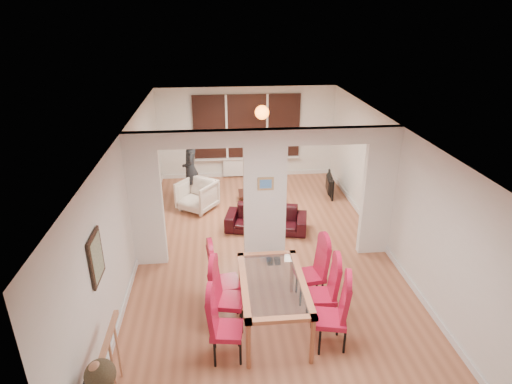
{
  "coord_description": "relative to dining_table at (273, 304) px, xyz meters",
  "views": [
    {
      "loc": [
        -0.87,
        -7.3,
        4.55
      ],
      "look_at": [
        -0.11,
        0.6,
        1.14
      ],
      "focal_mm": 30.0,
      "sensor_mm": 36.0,
      "label": 1
    }
  ],
  "objects": [
    {
      "name": "floor",
      "position": [
        0.1,
        2.03,
        -0.41
      ],
      "size": [
        5.0,
        9.0,
        0.01
      ],
      "primitive_type": "cube",
      "color": "#A86343",
      "rests_on": "ground"
    },
    {
      "name": "room_walls",
      "position": [
        0.1,
        2.03,
        0.89
      ],
      "size": [
        5.0,
        9.0,
        2.6
      ],
      "primitive_type": null,
      "color": "silver",
      "rests_on": "floor"
    },
    {
      "name": "divider_wall",
      "position": [
        0.1,
        2.03,
        0.89
      ],
      "size": [
        5.0,
        0.18,
        2.6
      ],
      "primitive_type": "cube",
      "color": "white",
      "rests_on": "floor"
    },
    {
      "name": "bay_window_blinds",
      "position": [
        0.1,
        6.47,
        1.09
      ],
      "size": [
        3.0,
        0.08,
        1.8
      ],
      "primitive_type": "cube",
      "color": "black",
      "rests_on": "room_walls"
    },
    {
      "name": "radiator",
      "position": [
        0.1,
        6.43,
        -0.11
      ],
      "size": [
        1.4,
        0.08,
        0.5
      ],
      "primitive_type": "cube",
      "color": "white",
      "rests_on": "floor"
    },
    {
      "name": "pendant_light",
      "position": [
        0.4,
        5.33,
        1.74
      ],
      "size": [
        0.36,
        0.36,
        0.36
      ],
      "primitive_type": "sphere",
      "color": "orange",
      "rests_on": "room_walls"
    },
    {
      "name": "stair_newel",
      "position": [
        -2.15,
        -1.17,
        0.14
      ],
      "size": [
        0.4,
        1.2,
        1.1
      ],
      "primitive_type": null,
      "color": "#B97855",
      "rests_on": "floor"
    },
    {
      "name": "wall_poster",
      "position": [
        -2.37,
        -0.37,
        1.19
      ],
      "size": [
        0.04,
        0.52,
        0.67
      ],
      "primitive_type": "cube",
      "color": "gray",
      "rests_on": "room_walls"
    },
    {
      "name": "pillar_photo",
      "position": [
        0.1,
        1.93,
        1.19
      ],
      "size": [
        0.3,
        0.03,
        0.25
      ],
      "primitive_type": "cube",
      "color": "#4C8CD8",
      "rests_on": "divider_wall"
    },
    {
      "name": "dining_table",
      "position": [
        0.0,
        0.0,
        0.0
      ],
      "size": [
        0.98,
        1.73,
        0.81
      ],
      "primitive_type": null,
      "color": "#A35C3C",
      "rests_on": "floor"
    },
    {
      "name": "dining_chair_la",
      "position": [
        -0.72,
        -0.58,
        0.13
      ],
      "size": [
        0.49,
        0.49,
        1.08
      ],
      "primitive_type": null,
      "rotation": [
        0.0,
        0.0,
        -0.14
      ],
      "color": "#AB1131",
      "rests_on": "floor"
    },
    {
      "name": "dining_chair_lb",
      "position": [
        -0.67,
        0.05,
        0.16
      ],
      "size": [
        0.53,
        0.53,
        1.12
      ],
      "primitive_type": null,
      "rotation": [
        0.0,
        0.0,
        -0.21
      ],
      "color": "#AB1131",
      "rests_on": "floor"
    },
    {
      "name": "dining_chair_lc",
      "position": [
        -0.71,
        0.5,
        0.16
      ],
      "size": [
        0.51,
        0.51,
        1.13
      ],
      "primitive_type": null,
      "rotation": [
        0.0,
        0.0,
        0.14
      ],
      "color": "#AB1131",
      "rests_on": "floor"
    },
    {
      "name": "dining_chair_ra",
      "position": [
        0.76,
        -0.5,
        0.15
      ],
      "size": [
        0.53,
        0.53,
        1.11
      ],
      "primitive_type": null,
      "rotation": [
        0.0,
        0.0,
        -0.22
      ],
      "color": "#AB1131",
      "rests_on": "floor"
    },
    {
      "name": "dining_chair_rb",
      "position": [
        0.77,
        0.05,
        0.13
      ],
      "size": [
        0.46,
        0.46,
        1.07
      ],
      "primitive_type": null,
      "rotation": [
        0.0,
        0.0,
        -0.07
      ],
      "color": "#AB1131",
      "rests_on": "floor"
    },
    {
      "name": "dining_chair_rc",
      "position": [
        0.7,
        0.6,
        0.14
      ],
      "size": [
        0.5,
        0.5,
        1.1
      ],
      "primitive_type": null,
      "rotation": [
        0.0,
        0.0,
        0.16
      ],
      "color": "#AB1131",
      "rests_on": "floor"
    },
    {
      "name": "sofa",
      "position": [
        0.27,
        3.14,
        -0.15
      ],
      "size": [
        1.89,
        1.06,
        0.52
      ],
      "primitive_type": "imported",
      "rotation": [
        0.0,
        0.0,
        -0.22
      ],
      "color": "black",
      "rests_on": "floor"
    },
    {
      "name": "armchair",
      "position": [
        -1.28,
        4.34,
        -0.04
      ],
      "size": [
        1.11,
        1.12,
        0.74
      ],
      "primitive_type": "imported",
      "rotation": [
        0.0,
        0.0,
        -0.61
      ],
      "color": "beige",
      "rests_on": "floor"
    },
    {
      "name": "person",
      "position": [
        -1.43,
        4.89,
        0.45
      ],
      "size": [
        0.65,
        0.45,
        1.71
      ],
      "primitive_type": "imported",
      "rotation": [
        0.0,
        0.0,
        -1.5
      ],
      "color": "black",
      "rests_on": "floor"
    },
    {
      "name": "television",
      "position": [
        2.1,
        4.96,
        -0.14
      ],
      "size": [
        0.95,
        0.25,
        0.54
      ],
      "primitive_type": "imported",
      "rotation": [
        0.0,
        0.0,
        1.44
      ],
      "color": "black",
      "rests_on": "floor"
    },
    {
      "name": "coffee_table",
      "position": [
        0.3,
        4.66,
        -0.28
      ],
      "size": [
        1.15,
        0.64,
        0.26
      ],
      "primitive_type": null,
      "rotation": [
        0.0,
        0.0,
        -0.08
      ],
      "color": "black",
      "rests_on": "floor"
    },
    {
      "name": "bottle",
      "position": [
        0.39,
        4.6,
        0.0
      ],
      "size": [
        0.08,
        0.08,
        0.3
      ],
      "primitive_type": "cylinder",
      "color": "#143F19",
      "rests_on": "coffee_table"
    },
    {
      "name": "bowl",
      "position": [
        0.3,
        4.66,
        -0.12
      ],
      "size": [
        0.22,
        0.22,
        0.05
      ],
      "primitive_type": "imported",
      "color": "black",
      "rests_on": "coffee_table"
    },
    {
      "name": "shoes",
      "position": [
        0.25,
        1.79,
        -0.35
      ],
      "size": [
        0.25,
        0.27,
        0.1
      ],
      "primitive_type": null,
      "color": "black",
      "rests_on": "floor"
    }
  ]
}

